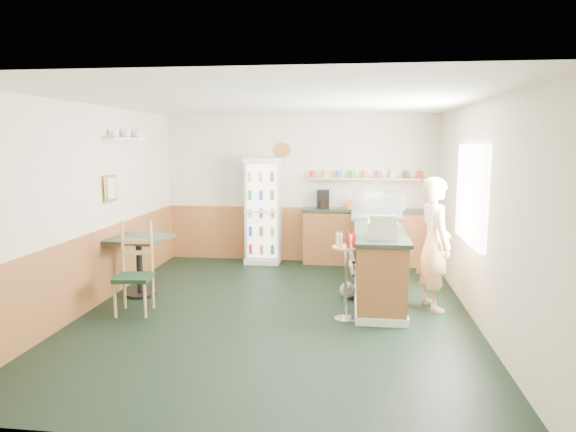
% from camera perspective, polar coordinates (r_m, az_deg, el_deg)
% --- Properties ---
extents(ground, '(6.00, 6.00, 0.00)m').
position_cam_1_polar(ground, '(6.84, -1.36, -10.56)').
color(ground, black).
rests_on(ground, ground).
extents(room_envelope, '(5.04, 6.02, 2.72)m').
position_cam_1_polar(room_envelope, '(7.27, -2.32, 2.86)').
color(room_envelope, beige).
rests_on(room_envelope, ground).
extents(service_counter, '(0.68, 3.01, 1.01)m').
position_cam_1_polar(service_counter, '(7.69, 9.87, -4.99)').
color(service_counter, '#9B5E32').
rests_on(service_counter, ground).
extents(back_counter, '(2.24, 0.42, 1.69)m').
position_cam_1_polar(back_counter, '(9.36, 8.41, -2.03)').
color(back_counter, '#9B5E32').
rests_on(back_counter, ground).
extents(drinks_fridge, '(0.63, 0.53, 1.92)m').
position_cam_1_polar(drinks_fridge, '(9.37, -2.75, 0.60)').
color(drinks_fridge, silver).
rests_on(drinks_fridge, ground).
extents(display_case, '(0.78, 0.41, 0.44)m').
position_cam_1_polar(display_case, '(8.03, 9.85, 1.14)').
color(display_case, silver).
rests_on(display_case, service_counter).
extents(cash_register, '(0.38, 0.40, 0.21)m').
position_cam_1_polar(cash_register, '(6.50, 10.45, -1.53)').
color(cash_register, beige).
rests_on(cash_register, service_counter).
extents(shopkeeper, '(0.57, 0.68, 1.76)m').
position_cam_1_polar(shopkeeper, '(7.00, 15.96, -3.00)').
color(shopkeeper, tan).
rests_on(shopkeeper, ground).
extents(condiment_stand, '(0.35, 0.35, 1.09)m').
position_cam_1_polar(condiment_stand, '(6.39, 6.45, -5.29)').
color(condiment_stand, silver).
rests_on(condiment_stand, ground).
extents(newspaper_rack, '(0.10, 0.48, 0.56)m').
position_cam_1_polar(newspaper_rack, '(7.84, 7.21, -4.33)').
color(newspaper_rack, black).
rests_on(newspaper_rack, ground).
extents(cafe_table, '(0.86, 0.86, 0.86)m').
position_cam_1_polar(cafe_table, '(7.67, -16.21, -4.13)').
color(cafe_table, black).
rests_on(cafe_table, ground).
extents(cafe_chair, '(0.49, 0.49, 1.19)m').
position_cam_1_polar(cafe_chair, '(6.99, -16.50, -5.22)').
color(cafe_chair, black).
rests_on(cafe_chair, ground).
extents(dog_doorstop, '(0.23, 0.29, 0.27)m').
position_cam_1_polar(dog_doorstop, '(7.39, 6.62, -8.12)').
color(dog_doorstop, gray).
rests_on(dog_doorstop, ground).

